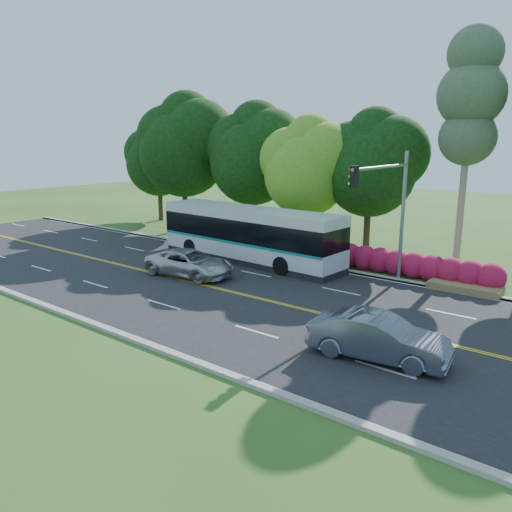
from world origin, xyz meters
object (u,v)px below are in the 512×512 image
Objects in this scene: sedan at (378,337)px; suv at (190,263)px; traffic_signal at (389,199)px; transit_bus at (249,235)px.

sedan reaches higher than suv.
suv is at bearing 65.60° from sedan.
traffic_signal reaches higher than suv.
sedan is (3.44, -8.27, -3.85)m from traffic_signal.
sedan is 13.71m from suv.
transit_bus is (-9.29, 0.30, -2.97)m from traffic_signal.
transit_bus reaches higher than sedan.
sedan is at bearing -111.43° from suv.
sedan is at bearing -30.88° from transit_bus.
transit_bus is 2.69× the size of sedan.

